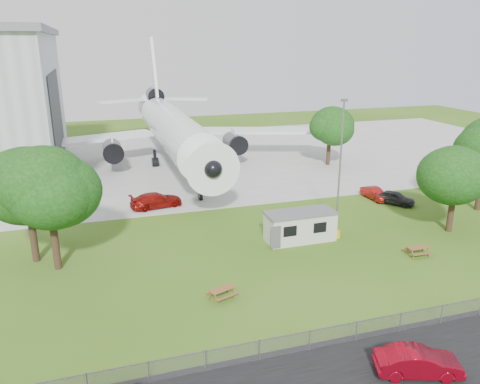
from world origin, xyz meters
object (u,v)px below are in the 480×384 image
object	(u,v)px
airliner	(172,127)
site_cabin	(300,226)
picnic_west	(222,298)
car_centre_sedan	(418,362)
picnic_east	(417,256)

from	to	relation	value
airliner	site_cabin	world-z (taller)	airliner
site_cabin	picnic_west	size ratio (longest dim) A/B	3.75
car_centre_sedan	site_cabin	bearing A→B (deg)	13.92
picnic_west	car_centre_sedan	xyz separation A→B (m)	(7.78, -10.48, 0.74)
airliner	picnic_east	size ratio (longest dim) A/B	26.52
picnic_east	site_cabin	bearing A→B (deg)	145.42
airliner	car_centre_sedan	xyz separation A→B (m)	(4.56, -48.90, -4.53)
site_cabin	picnic_west	xyz separation A→B (m)	(-9.20, -7.61, -1.31)
airliner	picnic_east	world-z (taller)	airliner
picnic_west	car_centre_sedan	distance (m)	13.07
picnic_west	airliner	bearing A→B (deg)	65.42
picnic_east	car_centre_sedan	world-z (taller)	car_centre_sedan
airliner	picnic_west	distance (m)	38.91
airliner	site_cabin	bearing A→B (deg)	-79.00
airliner	car_centre_sedan	distance (m)	49.32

